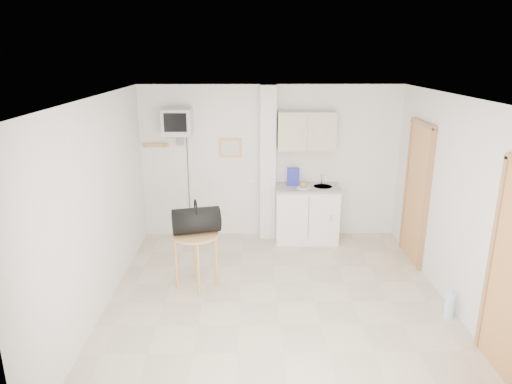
{
  "coord_description": "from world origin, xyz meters",
  "views": [
    {
      "loc": [
        -0.34,
        -5.01,
        2.97
      ],
      "look_at": [
        -0.26,
        0.6,
        1.25
      ],
      "focal_mm": 32.0,
      "sensor_mm": 36.0,
      "label": 1
    }
  ],
  "objects_px": {
    "crt_television": "(178,123)",
    "round_table": "(196,242)",
    "water_bottle": "(449,305)",
    "duffel_bag": "(196,220)"
  },
  "relations": [
    {
      "from": "crt_television",
      "to": "round_table",
      "type": "xyz_separation_m",
      "value": [
        0.41,
        -1.61,
        -1.29
      ]
    },
    {
      "from": "duffel_bag",
      "to": "water_bottle",
      "type": "xyz_separation_m",
      "value": [
        3.01,
        -0.81,
        -0.77
      ]
    },
    {
      "from": "duffel_bag",
      "to": "crt_television",
      "type": "bearing_deg",
      "value": 91.23
    },
    {
      "from": "water_bottle",
      "to": "duffel_bag",
      "type": "bearing_deg",
      "value": 164.93
    },
    {
      "from": "crt_television",
      "to": "round_table",
      "type": "bearing_deg",
      "value": -75.74
    },
    {
      "from": "crt_television",
      "to": "water_bottle",
      "type": "bearing_deg",
      "value": -34.76
    },
    {
      "from": "crt_television",
      "to": "duffel_bag",
      "type": "relative_size",
      "value": 3.26
    },
    {
      "from": "crt_television",
      "to": "duffel_bag",
      "type": "xyz_separation_m",
      "value": [
        0.42,
        -1.57,
        -1.01
      ]
    },
    {
      "from": "crt_television",
      "to": "water_bottle",
      "type": "relative_size",
      "value": 6.3
    },
    {
      "from": "crt_television",
      "to": "duffel_bag",
      "type": "distance_m",
      "value": 1.92
    }
  ]
}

